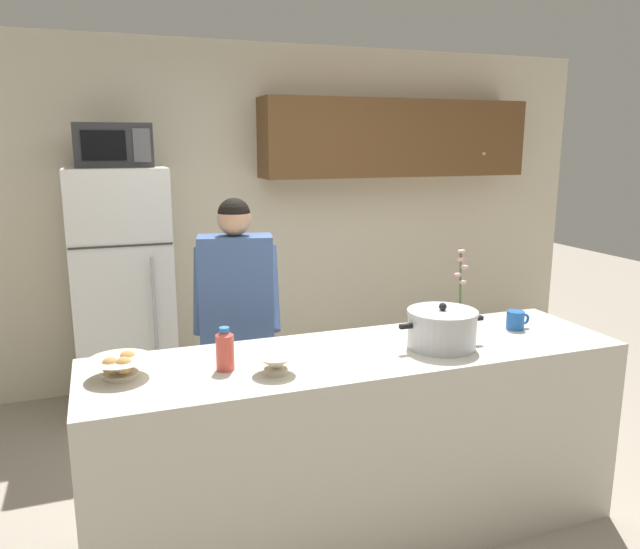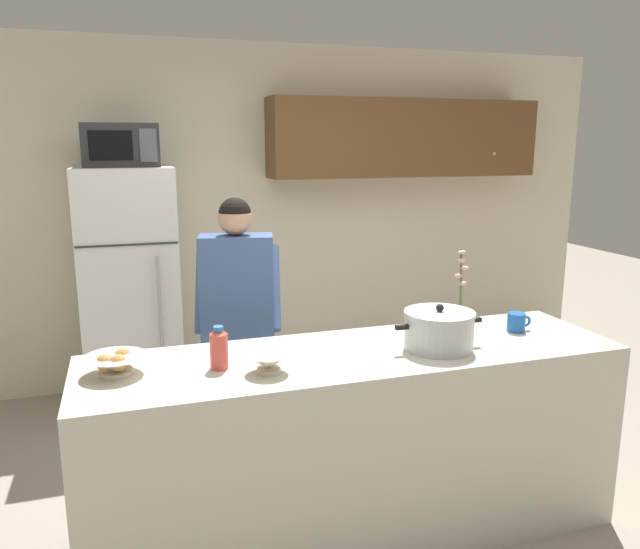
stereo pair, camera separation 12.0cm
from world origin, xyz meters
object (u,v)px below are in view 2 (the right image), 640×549
Objects in this scene: microwave at (121,145)px; potted_orchid at (459,314)px; cooking_pot at (439,330)px; bread_bowl at (115,363)px; empty_bowl at (269,362)px; bottle_near_edge at (219,348)px; refrigerator at (130,291)px; coffee_mug at (517,322)px; person_near_pot at (238,306)px.

microwave is 1.18× the size of potted_orchid.
cooking_pot is 1.08× the size of potted_orchid.
bread_bowl is at bearing -173.97° from potted_orchid.
empty_bowl is 0.22m from bottle_near_edge.
potted_orchid reaches higher than bread_bowl.
refrigerator reaches higher than cooking_pot.
cooking_pot is 0.82m from empty_bowl.
microwave is 3.66× the size of coffee_mug.
bottle_near_edge is at bearing 176.89° from cooking_pot.
bread_bowl is at bearing -179.86° from coffee_mug.
cooking_pot is at bearing -3.11° from bottle_near_edge.
refrigerator is at bearing 104.82° from empty_bowl.
microwave is at bearing 87.36° from bread_bowl.
person_near_pot reaches higher than coffee_mug.
potted_orchid is (1.63, -1.61, -0.86)m from microwave.
potted_orchid is at bearing 46.39° from cooking_pot.
bottle_near_edge reaches higher than empty_bowl.
person_near_pot is (0.56, -1.08, 0.12)m from refrigerator.
bottle_near_edge is (0.34, -1.87, 0.16)m from refrigerator.
coffee_mug is (1.85, -1.78, -0.87)m from microwave.
cooking_pot is (1.35, -1.90, -0.83)m from microwave.
refrigerator is at bearing 117.49° from person_near_pot.
bottle_near_edge is at bearing -105.71° from person_near_pot.
bottle_near_edge is (-0.19, 0.11, 0.04)m from empty_bowl.
coffee_mug is at bearing -37.54° from potted_orchid.
cooking_pot reaches higher than empty_bowl.
cooking_pot reaches higher than bottle_near_edge.
bread_bowl is 0.63× the size of potted_orchid.
refrigerator is 1.22m from person_near_pot.
refrigerator is 12.99× the size of coffee_mug.
microwave is 2.72m from coffee_mug.
coffee_mug is 1.34m from empty_bowl.
bread_bowl is 1.38× the size of bottle_near_edge.
cooking_pot is at bearing -54.69° from microwave.
microwave is at bearing 117.97° from person_near_pot.
potted_orchid is at bearing 6.03° from bread_bowl.
potted_orchid reaches higher than empty_bowl.
empty_bowl is 1.16m from potted_orchid.
refrigerator reaches higher than empty_bowl.
person_near_pot is 1.20m from potted_orchid.
bread_bowl is at bearing 175.44° from cooking_pot.
person_near_pot reaches higher than cooking_pot.
empty_bowl is (-1.33, -0.18, -0.00)m from coffee_mug.
person_near_pot is at bearing -62.03° from microwave.
potted_orchid is at bearing -27.39° from person_near_pot.
potted_orchid reaches higher than cooking_pot.
coffee_mug is (0.51, 0.12, -0.04)m from cooking_pot.
coffee_mug is 0.70× the size of bottle_near_edge.
refrigerator is at bearing 135.80° from coffee_mug.
person_near_pot is at bearing -62.51° from refrigerator.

